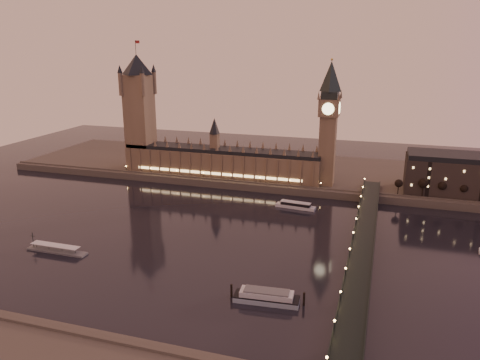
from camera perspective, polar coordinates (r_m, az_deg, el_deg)
name	(u,v)px	position (r m, az deg, el deg)	size (l,w,h in m)	color
ground	(217,237)	(306.87, -2.85, -6.93)	(700.00, 700.00, 0.00)	black
far_embankment	(306,172)	(450.37, 8.05, 0.93)	(560.00, 130.00, 6.00)	#423D35
palace_of_westminster	(221,158)	(421.36, -2.32, 2.65)	(180.00, 26.62, 52.00)	brown
victoria_tower	(139,106)	(446.55, -12.20, 8.82)	(31.68, 31.68, 118.00)	brown
big_ben	(329,116)	(391.96, 10.79, 7.64)	(17.68, 17.68, 104.00)	brown
westminster_bridge	(362,247)	(288.28, 14.65, -7.86)	(13.20, 260.00, 15.30)	black
bare_tree_0	(400,183)	(387.90, 18.88, -0.34)	(6.45, 6.45, 13.12)	black
bare_tree_1	(421,185)	(388.79, 21.19, -0.53)	(6.45, 6.45, 13.12)	black
bare_tree_2	(443,186)	(390.31, 23.49, -0.72)	(6.45, 6.45, 13.12)	black
bare_tree_3	(465,188)	(392.46, 25.76, -0.91)	(6.45, 6.45, 13.12)	black
cruise_boat_a	(296,205)	(360.15, 6.79, -3.09)	(31.07, 9.52, 4.89)	silver
moored_barge	(267,297)	(233.92, 3.26, -14.01)	(36.73, 11.53, 6.75)	#90A5B7
pontoon_pier	(57,250)	(305.82, -21.44, -7.96)	(39.33, 6.55, 10.49)	#595B5E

